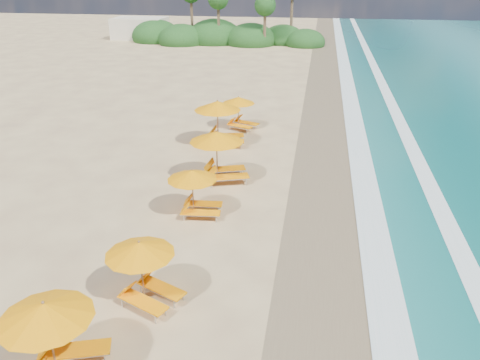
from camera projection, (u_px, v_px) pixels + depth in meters
ground at (240, 205)px, 20.76m from camera, size 160.00×160.00×0.00m
wet_sand at (334, 212)px, 20.17m from camera, size 4.00×160.00×0.01m
surf_foam at (400, 217)px, 19.76m from camera, size 4.00×160.00×0.01m
station_0 at (57, 334)px, 11.66m from camera, size 2.97×2.91×2.34m
station_1 at (145, 269)px, 14.36m from camera, size 2.79×2.77×2.13m
station_2 at (197, 190)px, 19.49m from camera, size 2.36×2.21×2.07m
station_3 at (221, 153)px, 22.52m from camera, size 3.28×3.21×2.57m
station_4 at (221, 120)px, 27.04m from camera, size 3.19×3.04×2.67m
station_5 at (241, 111)px, 29.94m from camera, size 2.73×2.70×2.09m
treeline at (222, 35)px, 62.75m from camera, size 25.80×8.80×9.74m
beach_building at (140, 28)px, 66.61m from camera, size 7.00×5.00×2.80m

